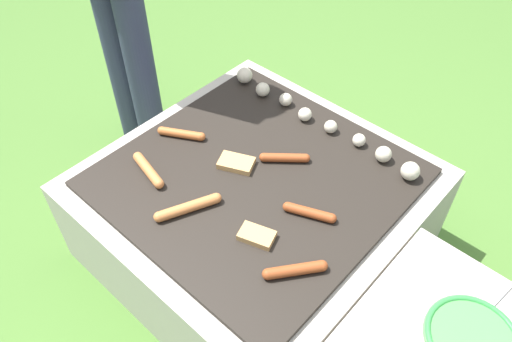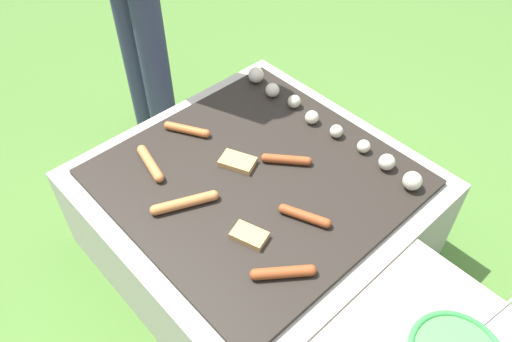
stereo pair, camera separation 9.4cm
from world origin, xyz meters
name	(u,v)px [view 1 (the left image)]	position (x,y,z in m)	size (l,w,h in m)	color
ground_plane	(256,246)	(0.00, 0.00, 0.00)	(14.00, 14.00, 0.00)	#47702D
grill	(256,214)	(0.00, 0.00, 0.19)	(0.96, 0.96, 0.38)	#B2AA9E
sausage_back_right	(309,212)	(0.22, -0.02, 0.40)	(0.15, 0.08, 0.03)	#93421E
sausage_mid_right	(181,134)	(-0.31, -0.04, 0.40)	(0.15, 0.10, 0.03)	#B7602D
sausage_back_center	(148,170)	(-0.26, -0.22, 0.40)	(0.17, 0.06, 0.03)	#C6753D
sausage_front_center	(188,207)	(-0.05, -0.24, 0.40)	(0.10, 0.19, 0.03)	#C6753D
sausage_front_left	(295,270)	(0.32, -0.20, 0.40)	(0.12, 0.15, 0.03)	#93421E
sausage_mid_left	(285,158)	(0.02, 0.11, 0.40)	(0.13, 0.12, 0.03)	#93421E
bread_slice_left	(236,163)	(-0.08, -0.01, 0.39)	(0.13, 0.11, 0.02)	tan
bread_slice_center	(257,236)	(0.17, -0.18, 0.39)	(0.11, 0.09, 0.02)	tan
mushroom_row	(318,119)	(-0.01, 0.33, 0.41)	(0.79, 0.09, 0.06)	beige
plate_colorful	(473,338)	(0.75, -0.06, 0.39)	(0.23, 0.23, 0.02)	#4CB24C
fork_utensil	(502,296)	(0.76, 0.11, 0.39)	(0.04, 0.21, 0.01)	silver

